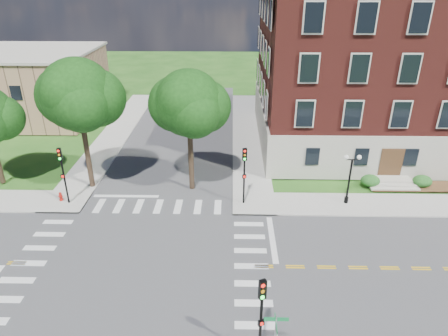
{
  "coord_description": "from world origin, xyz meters",
  "views": [
    {
      "loc": [
        5.86,
        -20.28,
        16.8
      ],
      "look_at": [
        5.28,
        7.84,
        3.2
      ],
      "focal_mm": 32.0,
      "sensor_mm": 36.0,
      "label": 1
    }
  ],
  "objects_px": {
    "traffic_signal_se": "(261,311)",
    "traffic_signal_nw": "(62,169)",
    "traffic_signal_ne": "(244,169)",
    "street_sign_pole": "(275,332)",
    "fire_hydrant": "(61,197)",
    "twin_lamp_west": "(350,176)"
  },
  "relations": [
    {
      "from": "fire_hydrant",
      "to": "street_sign_pole",
      "type": "bearing_deg",
      "value": -43.35
    },
    {
      "from": "traffic_signal_se",
      "to": "traffic_signal_nw",
      "type": "relative_size",
      "value": 1.0
    },
    {
      "from": "traffic_signal_se",
      "to": "street_sign_pole",
      "type": "distance_m",
      "value": 1.17
    },
    {
      "from": "traffic_signal_ne",
      "to": "fire_hydrant",
      "type": "xyz_separation_m",
      "value": [
        -14.99,
        0.1,
        -2.72
      ]
    },
    {
      "from": "traffic_signal_se",
      "to": "traffic_signal_ne",
      "type": "relative_size",
      "value": 1.0
    },
    {
      "from": "traffic_signal_se",
      "to": "traffic_signal_nw",
      "type": "bearing_deg",
      "value": 135.51
    },
    {
      "from": "twin_lamp_west",
      "to": "street_sign_pole",
      "type": "bearing_deg",
      "value": -115.61
    },
    {
      "from": "traffic_signal_ne",
      "to": "traffic_signal_nw",
      "type": "bearing_deg",
      "value": -179.03
    },
    {
      "from": "traffic_signal_nw",
      "to": "street_sign_pole",
      "type": "height_order",
      "value": "traffic_signal_nw"
    },
    {
      "from": "traffic_signal_ne",
      "to": "traffic_signal_nw",
      "type": "xyz_separation_m",
      "value": [
        -14.23,
        -0.24,
        0.0
      ]
    },
    {
      "from": "traffic_signal_ne",
      "to": "street_sign_pole",
      "type": "distance_m",
      "value": 15.09
    },
    {
      "from": "traffic_signal_se",
      "to": "traffic_signal_ne",
      "type": "distance_m",
      "value": 14.62
    },
    {
      "from": "street_sign_pole",
      "to": "traffic_signal_se",
      "type": "bearing_deg",
      "value": 146.9
    },
    {
      "from": "traffic_signal_ne",
      "to": "street_sign_pole",
      "type": "height_order",
      "value": "traffic_signal_ne"
    },
    {
      "from": "traffic_signal_ne",
      "to": "twin_lamp_west",
      "type": "relative_size",
      "value": 1.13
    },
    {
      "from": "traffic_signal_ne",
      "to": "fire_hydrant",
      "type": "bearing_deg",
      "value": 179.62
    },
    {
      "from": "traffic_signal_se",
      "to": "traffic_signal_ne",
      "type": "xyz_separation_m",
      "value": [
        -0.4,
        14.61,
        0.0
      ]
    },
    {
      "from": "traffic_signal_se",
      "to": "twin_lamp_west",
      "type": "xyz_separation_m",
      "value": [
        7.95,
        14.83,
        -0.66
      ]
    },
    {
      "from": "traffic_signal_se",
      "to": "fire_hydrant",
      "type": "distance_m",
      "value": 21.46
    },
    {
      "from": "traffic_signal_se",
      "to": "traffic_signal_ne",
      "type": "bearing_deg",
      "value": 91.55
    },
    {
      "from": "traffic_signal_nw",
      "to": "traffic_signal_ne",
      "type": "bearing_deg",
      "value": 0.97
    },
    {
      "from": "traffic_signal_se",
      "to": "traffic_signal_nw",
      "type": "distance_m",
      "value": 20.51
    }
  ]
}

